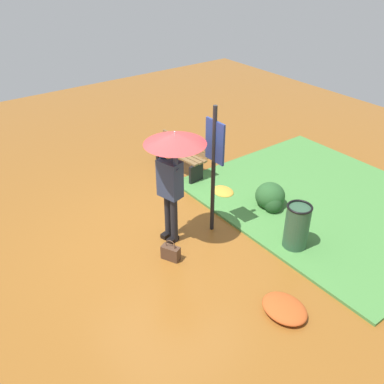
{
  "coord_description": "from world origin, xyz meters",
  "views": [
    {
      "loc": [
        4.96,
        -3.1,
        4.51
      ],
      "look_at": [
        0.12,
        0.49,
        0.85
      ],
      "focal_mm": 39.77,
      "sensor_mm": 36.0,
      "label": 1
    }
  ],
  "objects_px": {
    "person_with_umbrella": "(173,160)",
    "park_bench": "(180,155)",
    "handbag": "(171,253)",
    "trash_bin": "(297,227)",
    "info_sign_post": "(214,156)"
  },
  "relations": [
    {
      "from": "person_with_umbrella",
      "to": "park_bench",
      "type": "xyz_separation_m",
      "value": [
        -1.99,
        1.52,
        -1.15
      ]
    },
    {
      "from": "person_with_umbrella",
      "to": "handbag",
      "type": "height_order",
      "value": "person_with_umbrella"
    },
    {
      "from": "park_bench",
      "to": "trash_bin",
      "type": "relative_size",
      "value": 1.68
    },
    {
      "from": "info_sign_post",
      "to": "handbag",
      "type": "distance_m",
      "value": 1.71
    },
    {
      "from": "handbag",
      "to": "trash_bin",
      "type": "distance_m",
      "value": 2.1
    },
    {
      "from": "trash_bin",
      "to": "handbag",
      "type": "bearing_deg",
      "value": -118.53
    },
    {
      "from": "info_sign_post",
      "to": "park_bench",
      "type": "distance_m",
      "value": 2.48
    },
    {
      "from": "park_bench",
      "to": "trash_bin",
      "type": "xyz_separation_m",
      "value": [
        3.35,
        -0.02,
        0.02
      ]
    },
    {
      "from": "handbag",
      "to": "trash_bin",
      "type": "relative_size",
      "value": 0.44
    },
    {
      "from": "trash_bin",
      "to": "park_bench",
      "type": "bearing_deg",
      "value": 179.58
    },
    {
      "from": "person_with_umbrella",
      "to": "handbag",
      "type": "relative_size",
      "value": 5.53
    },
    {
      "from": "info_sign_post",
      "to": "trash_bin",
      "type": "distance_m",
      "value": 1.78
    },
    {
      "from": "handbag",
      "to": "park_bench",
      "type": "xyz_separation_m",
      "value": [
        -2.36,
        1.85,
        0.28
      ]
    },
    {
      "from": "info_sign_post",
      "to": "handbag",
      "type": "height_order",
      "value": "info_sign_post"
    },
    {
      "from": "person_with_umbrella",
      "to": "trash_bin",
      "type": "xyz_separation_m",
      "value": [
        1.36,
        1.49,
        -1.13
      ]
    }
  ]
}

